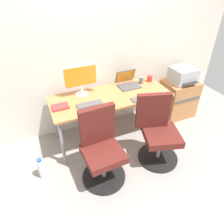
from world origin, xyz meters
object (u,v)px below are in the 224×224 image
object	(u,v)px
coffee_mug	(150,78)
side_cabinet	(178,98)
desktop_monitor	(81,78)
office_chair_right	(158,132)
printer	(183,75)
water_bottle_on_floor	(42,168)
open_laptop	(128,82)
office_chair_left	(101,149)

from	to	relation	value
coffee_mug	side_cabinet	bearing A→B (deg)	-10.58
desktop_monitor	office_chair_right	bearing A→B (deg)	-49.23
side_cabinet	printer	bearing A→B (deg)	-90.00
water_bottle_on_floor	open_laptop	xyz separation A→B (m)	(1.45, 0.59, 0.62)
office_chair_right	open_laptop	xyz separation A→B (m)	(-0.03, 0.84, 0.34)
office_chair_left	office_chair_right	size ratio (longest dim) A/B	1.00
side_cabinet	coffee_mug	distance (m)	0.72
office_chair_right	open_laptop	size ratio (longest dim) A/B	3.03
office_chair_right	desktop_monitor	bearing A→B (deg)	130.77
open_laptop	coffee_mug	bearing A→B (deg)	-2.43
side_cabinet	coffee_mug	xyz separation A→B (m)	(-0.56, 0.10, 0.44)
office_chair_right	desktop_monitor	distance (m)	1.25
side_cabinet	office_chair_right	bearing A→B (deg)	-141.70
side_cabinet	coffee_mug	world-z (taller)	coffee_mug
water_bottle_on_floor	open_laptop	size ratio (longest dim) A/B	1.00
coffee_mug	open_laptop	bearing A→B (deg)	177.57
desktop_monitor	coffee_mug	xyz separation A→B (m)	(1.09, -0.03, -0.20)
desktop_monitor	printer	bearing A→B (deg)	-4.57
water_bottle_on_floor	coffee_mug	size ratio (longest dim) A/B	3.37
office_chair_right	coffee_mug	bearing A→B (deg)	66.77
office_chair_left	water_bottle_on_floor	size ratio (longest dim) A/B	3.03
printer	water_bottle_on_floor	size ratio (longest dim) A/B	1.29
office_chair_right	water_bottle_on_floor	world-z (taller)	office_chair_right
side_cabinet	printer	distance (m)	0.44
printer	office_chair_left	bearing A→B (deg)	-156.99
office_chair_left	printer	size ratio (longest dim) A/B	2.35
office_chair_right	coffee_mug	world-z (taller)	office_chair_right
office_chair_left	open_laptop	distance (m)	1.18
desktop_monitor	open_laptop	bearing A→B (deg)	-0.84
office_chair_right	desktop_monitor	xyz separation A→B (m)	(-0.74, 0.85, 0.54)
office_chair_left	office_chair_right	world-z (taller)	same
office_chair_right	printer	bearing A→B (deg)	38.27
open_laptop	desktop_monitor	bearing A→B (deg)	179.16
open_laptop	office_chair_left	bearing A→B (deg)	-131.86
side_cabinet	coffee_mug	bearing A→B (deg)	169.42
side_cabinet	printer	xyz separation A→B (m)	(-0.00, -0.00, 0.44)
printer	side_cabinet	bearing A→B (deg)	90.00
desktop_monitor	coffee_mug	size ratio (longest dim) A/B	5.22
office_chair_left	desktop_monitor	world-z (taller)	desktop_monitor
office_chair_left	desktop_monitor	size ratio (longest dim) A/B	1.96
office_chair_right	printer	size ratio (longest dim) A/B	2.35
water_bottle_on_floor	coffee_mug	world-z (taller)	coffee_mug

